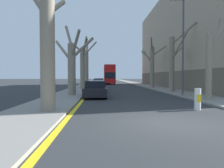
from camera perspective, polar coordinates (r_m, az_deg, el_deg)
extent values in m
plane|color=#2B2D30|center=(8.70, 14.22, -9.90)|extent=(300.00, 300.00, 0.00)
cube|color=gray|center=(58.26, -5.73, 0.29)|extent=(3.15, 120.00, 0.12)
cube|color=gray|center=(58.75, 5.47, 0.30)|extent=(3.15, 120.00, 0.12)
cube|color=tan|center=(37.64, 20.94, 10.50)|extent=(10.00, 37.70, 14.87)
cube|color=#6B5E4C|center=(35.52, 13.37, 1.08)|extent=(0.12, 36.95, 2.50)
cube|color=yellow|center=(58.19, -4.00, 0.24)|extent=(0.24, 120.00, 0.01)
cylinder|color=gray|center=(11.23, -16.52, 11.74)|extent=(0.71, 0.71, 7.40)
cylinder|color=gray|center=(12.65, -18.65, 19.15)|extent=(1.60, 2.02, 1.99)
cylinder|color=gray|center=(12.28, -14.47, 18.75)|extent=(0.79, 1.73, 1.30)
cylinder|color=gray|center=(20.09, -10.48, 3.64)|extent=(0.71, 0.71, 4.75)
cylinder|color=gray|center=(21.52, -12.50, 8.38)|extent=(2.10, 2.61, 2.37)
cylinder|color=gray|center=(19.98, -7.76, 9.27)|extent=(2.16, 0.59, 1.98)
cylinder|color=gray|center=(20.94, -11.23, 12.16)|extent=(0.96, 1.28, 2.12)
cylinder|color=gray|center=(19.38, -9.56, 10.16)|extent=(1.19, 1.99, 2.33)
cylinder|color=gray|center=(29.19, -7.73, 3.94)|extent=(0.61, 0.61, 5.57)
cylinder|color=gray|center=(28.63, -7.14, 9.29)|extent=(1.01, 1.73, 2.31)
cylinder|color=gray|center=(29.24, -9.22, 9.46)|extent=(1.63, 0.76, 1.40)
cylinder|color=gray|center=(30.33, -5.90, 9.00)|extent=(2.02, 2.25, 2.48)
cylinder|color=gray|center=(28.28, -7.23, 9.34)|extent=(0.96, 2.40, 2.59)
cylinder|color=gray|center=(38.43, -6.67, 4.05)|extent=(0.67, 0.67, 6.34)
cylinder|color=gray|center=(39.65, -7.38, 7.15)|extent=(1.40, 2.35, 2.51)
cylinder|color=gray|center=(39.29, -6.65, 9.00)|extent=(0.28, 1.39, 2.43)
cylinder|color=gray|center=(39.95, -6.51, 9.04)|extent=(0.30, 2.68, 2.79)
cylinder|color=gray|center=(39.16, -6.53, 7.62)|extent=(0.38, 1.34, 1.58)
cylinder|color=gray|center=(17.09, 23.95, 3.99)|extent=(0.43, 0.43, 4.86)
cylinder|color=gray|center=(18.43, 25.26, 11.50)|extent=(1.83, 1.80, 2.94)
cylinder|color=gray|center=(18.01, 23.72, 10.52)|extent=(0.66, 1.56, 2.06)
cylinder|color=gray|center=(17.84, 27.17, 13.11)|extent=(2.15, 0.30, 2.80)
cylinder|color=gray|center=(25.35, 15.32, 4.87)|extent=(0.59, 0.59, 6.17)
cylinder|color=gray|center=(26.24, 16.57, 7.85)|extent=(1.75, 1.39, 1.42)
cylinder|color=gray|center=(25.21, 18.23, 12.42)|extent=(2.21, 2.04, 2.21)
cylinder|color=gray|center=(24.47, 17.18, 9.51)|extent=(1.05, 2.71, 2.82)
cylinder|color=gray|center=(34.36, 10.43, 4.25)|extent=(0.66, 0.66, 6.31)
cylinder|color=gray|center=(35.44, 10.39, 7.40)|extent=(0.61, 2.09, 2.65)
cylinder|color=gray|center=(33.61, 10.32, 10.20)|extent=(0.91, 2.25, 1.92)
cylinder|color=gray|center=(34.17, 12.16, 8.43)|extent=(2.01, 1.49, 1.55)
cylinder|color=gray|center=(35.20, 9.09, 7.33)|extent=(1.57, 1.98, 1.66)
cylinder|color=gray|center=(34.73, 9.24, 7.07)|extent=(1.59, 1.11, 2.44)
cube|color=red|center=(51.22, -0.75, 1.73)|extent=(2.41, 11.54, 2.40)
cube|color=red|center=(51.24, -0.75, 3.88)|extent=(2.36, 11.31, 1.43)
cube|color=#B11515|center=(51.27, -0.75, 4.74)|extent=(2.36, 11.31, 0.12)
cube|color=black|center=(51.22, -0.75, 2.25)|extent=(2.44, 10.16, 1.25)
cube|color=black|center=(51.25, -0.75, 3.96)|extent=(2.44, 10.16, 1.08)
cube|color=black|center=(45.47, -0.52, 2.28)|extent=(2.17, 0.06, 1.31)
cylinder|color=black|center=(47.75, -1.86, 0.52)|extent=(0.30, 1.12, 1.12)
cylinder|color=black|center=(47.82, 0.62, 0.53)|extent=(0.30, 1.12, 1.12)
cylinder|color=black|center=(54.44, -1.94, 0.70)|extent=(0.30, 1.12, 1.12)
cylinder|color=black|center=(54.50, 0.23, 0.71)|extent=(0.30, 1.12, 1.12)
cube|color=black|center=(18.42, -4.33, -1.99)|extent=(1.88, 4.15, 0.65)
cube|color=black|center=(18.63, -4.31, -0.04)|extent=(1.66, 2.16, 0.58)
cylinder|color=black|center=(17.24, -7.23, -2.86)|extent=(0.20, 0.66, 0.66)
cylinder|color=black|center=(17.18, -1.69, -2.86)|extent=(0.20, 0.66, 0.66)
cylinder|color=black|center=(19.71, -6.63, -2.25)|extent=(0.20, 0.66, 0.66)
cylinder|color=black|center=(19.66, -1.80, -2.24)|extent=(0.20, 0.66, 0.66)
cube|color=navy|center=(24.14, -3.91, -1.15)|extent=(1.78, 4.24, 0.56)
cube|color=black|center=(24.37, -3.90, 0.23)|extent=(1.57, 2.20, 0.59)
cylinder|color=black|center=(22.91, -5.94, -1.64)|extent=(0.20, 0.67, 0.67)
cylinder|color=black|center=(22.87, -2.03, -1.64)|extent=(0.20, 0.67, 0.67)
cylinder|color=black|center=(25.44, -5.60, -1.28)|extent=(0.20, 0.67, 0.67)
cylinder|color=black|center=(25.41, -2.08, -1.28)|extent=(0.20, 0.67, 0.67)
cube|color=silver|center=(30.47, -3.62, -0.44)|extent=(1.73, 4.21, 0.62)
cube|color=black|center=(30.70, -3.62, 0.67)|extent=(1.52, 2.19, 0.55)
cylinder|color=black|center=(29.24, -5.15, -0.85)|extent=(0.20, 0.67, 0.67)
cylinder|color=black|center=(29.21, -2.19, -0.85)|extent=(0.20, 0.67, 0.67)
cylinder|color=black|center=(31.76, -4.94, -0.63)|extent=(0.20, 0.67, 0.67)
cylinder|color=black|center=(31.73, -2.22, -0.62)|extent=(0.20, 0.67, 0.67)
cube|color=#4C5156|center=(36.61, -3.44, 0.01)|extent=(1.73, 4.22, 0.68)
cube|color=black|center=(36.84, -3.44, 1.02)|extent=(1.52, 2.20, 0.59)
cylinder|color=black|center=(35.37, -4.70, -0.40)|extent=(0.20, 0.62, 0.62)
cylinder|color=black|center=(35.35, -2.25, -0.39)|extent=(0.20, 0.62, 0.62)
cylinder|color=black|center=(37.90, -4.55, -0.24)|extent=(0.20, 0.62, 0.62)
cylinder|color=black|center=(37.88, -2.27, -0.23)|extent=(0.20, 0.62, 0.62)
cylinder|color=#4C4F54|center=(20.36, 18.06, 9.02)|extent=(0.16, 0.16, 8.61)
cylinder|color=#4C4F54|center=(21.10, 16.70, 20.37)|extent=(1.10, 0.11, 0.11)
cylinder|color=white|center=(12.46, 21.46, -3.70)|extent=(0.33, 0.33, 1.15)
cube|color=yellow|center=(12.30, 21.79, -3.51)|extent=(0.23, 0.01, 0.41)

